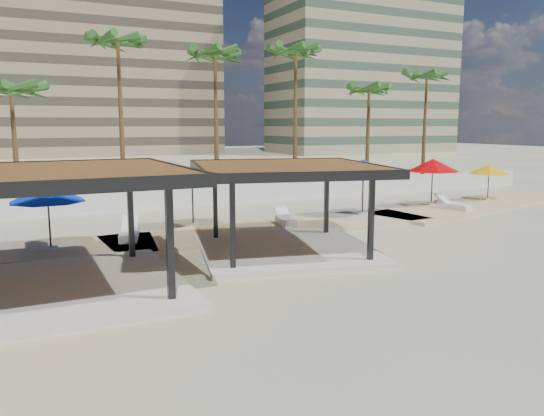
{
  "coord_description": "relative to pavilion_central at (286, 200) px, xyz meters",
  "views": [
    {
      "loc": [
        -8.94,
        -14.92,
        4.9
      ],
      "look_at": [
        0.71,
        5.16,
        1.4
      ],
      "focal_mm": 35.0,
      "sensor_mm": 36.0,
      "label": 1
    }
  ],
  "objects": [
    {
      "name": "umbrella_c",
      "position": [
        12.93,
        6.2,
        0.49
      ],
      "size": [
        3.78,
        3.78,
        2.75
      ],
      "rotation": [
        0.0,
        0.0,
        0.26
      ],
      "color": "beige",
      "rests_on": "promenade"
    },
    {
      "name": "umbrella_f",
      "position": [
        -8.25,
        3.67,
        0.31
      ],
      "size": [
        3.73,
        3.73,
        2.54
      ],
      "rotation": [
        0.0,
        0.0,
        0.4
      ],
      "color": "beige",
      "rests_on": "promenade"
    },
    {
      "name": "ground",
      "position": [
        -0.25,
        -2.94,
        -2.05
      ],
      "size": [
        200.0,
        200.0,
        0.0
      ],
      "primitive_type": "plane",
      "color": "#CAB886",
      "rests_on": "ground"
    },
    {
      "name": "promenade",
      "position": [
        1.75,
        4.73,
        -1.99
      ],
      "size": [
        44.45,
        7.97,
        0.24
      ],
      "color": "#C6B284",
      "rests_on": "ground"
    },
    {
      "name": "lounger_c",
      "position": [
        12.91,
        4.34,
        -1.69
      ],
      "size": [
        1.06,
        2.02,
        0.73
      ],
      "rotation": [
        0.0,
        0.0,
        1.81
      ],
      "color": "silver",
      "rests_on": "promenade"
    },
    {
      "name": "umbrella_b",
      "position": [
        -1.87,
        6.01,
        0.5
      ],
      "size": [
        4.1,
        4.1,
        2.76
      ],
      "rotation": [
        0.0,
        0.0,
        -0.43
      ],
      "color": "beige",
      "rests_on": "promenade"
    },
    {
      "name": "palm_h",
      "position": [
        20.75,
        15.86,
        6.36
      ],
      "size": [
        3.0,
        3.0,
        9.6
      ],
      "color": "brown",
      "rests_on": "ground"
    },
    {
      "name": "pavilion_west",
      "position": [
        -8.27,
        -1.51,
        0.15
      ],
      "size": [
        7.3,
        7.3,
        3.68
      ],
      "rotation": [
        0.0,
        0.0,
        0.01
      ],
      "color": "beige",
      "rests_on": "ground"
    },
    {
      "name": "palm_g",
      "position": [
        14.75,
        15.26,
        5.18
      ],
      "size": [
        3.0,
        3.0,
        8.34
      ],
      "color": "brown",
      "rests_on": "ground"
    },
    {
      "name": "umbrella_e",
      "position": [
        17.63,
        6.26,
        0.08
      ],
      "size": [
        2.63,
        2.63,
        2.27
      ],
      "rotation": [
        0.0,
        0.0,
        0.03
      ],
      "color": "beige",
      "rests_on": "promenade"
    },
    {
      "name": "pavilion_central",
      "position": [
        0.0,
        0.0,
        0.0
      ],
      "size": [
        8.11,
        8.11,
        3.43
      ],
      "rotation": [
        0.0,
        0.0,
        -0.23
      ],
      "color": "beige",
      "rests_on": "ground"
    },
    {
      "name": "umbrella_d",
      "position": [
        7.25,
        5.2,
        0.65
      ],
      "size": [
        4.3,
        4.3,
        2.94
      ],
      "rotation": [
        0.0,
        0.0,
        0.38
      ],
      "color": "beige",
      "rests_on": "promenade"
    },
    {
      "name": "lounger_a",
      "position": [
        -5.16,
        4.37,
        -1.67
      ],
      "size": [
        1.22,
        2.28,
        0.82
      ],
      "rotation": [
        0.0,
        0.0,
        1.32
      ],
      "color": "silver",
      "rests_on": "promenade"
    },
    {
      "name": "palm_c",
      "position": [
        -9.25,
        15.16,
        4.53
      ],
      "size": [
        3.0,
        3.0,
        7.65
      ],
      "color": "brown",
      "rests_on": "ground"
    },
    {
      "name": "palm_d",
      "position": [
        -3.25,
        15.96,
        7.42
      ],
      "size": [
        3.0,
        3.0,
        10.73
      ],
      "color": "brown",
      "rests_on": "ground"
    },
    {
      "name": "boundary_wall",
      "position": [
        -0.25,
        13.06,
        -1.45
      ],
      "size": [
        56.0,
        0.3,
        1.2
      ],
      "primitive_type": "cube",
      "color": "silver",
      "rests_on": "ground"
    },
    {
      "name": "palm_e",
      "position": [
        2.75,
        15.46,
        6.93
      ],
      "size": [
        3.0,
        3.0,
        10.2
      ],
      "color": "brown",
      "rests_on": "ground"
    },
    {
      "name": "building_east",
      "position": [
        47.75,
        63.06,
        15.22
      ],
      "size": [
        32.0,
        15.0,
        36.4
      ],
      "color": "gray",
      "rests_on": "ground"
    },
    {
      "name": "lounger_b",
      "position": [
        2.27,
        4.47,
        -1.69
      ],
      "size": [
        1.04,
        2.05,
        0.74
      ],
      "rotation": [
        0.0,
        0.0,
        1.35
      ],
      "color": "silver",
      "rests_on": "promenade"
    },
    {
      "name": "building_mid",
      "position": [
        3.75,
        75.06,
        12.22
      ],
      "size": [
        38.0,
        16.0,
        30.4
      ],
      "color": "#847259",
      "rests_on": "ground"
    },
    {
      "name": "palm_f",
      "position": [
        8.75,
        15.66,
        7.47
      ],
      "size": [
        3.0,
        3.0,
        10.78
      ],
      "color": "brown",
      "rests_on": "ground"
    },
    {
      "name": "lounger_d",
      "position": [
        13.51,
        5.37,
        -1.7
      ],
      "size": [
        0.73,
        1.89,
        0.7
      ],
      "rotation": [
        0.0,
        0.0,
        1.64
      ],
      "color": "silver",
      "rests_on": "promenade"
    }
  ]
}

